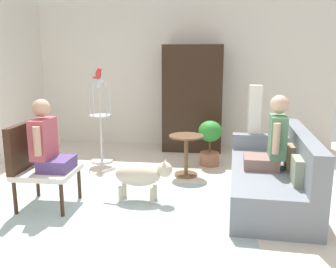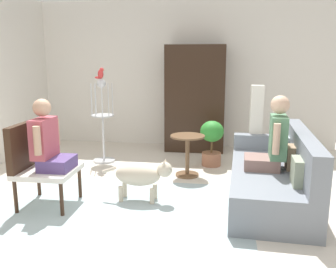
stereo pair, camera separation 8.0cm
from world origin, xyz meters
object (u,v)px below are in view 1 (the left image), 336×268
(bird_cage_stand, at_px, (101,123))
(parrot, at_px, (98,74))
(couch, at_px, (274,176))
(column_lamp, at_px, (254,130))
(person_on_armchair, at_px, (48,142))
(potted_plant, at_px, (210,140))
(armchair, at_px, (35,160))
(dog, at_px, (141,175))
(armoire_cabinet, at_px, (193,99))
(round_end_table, at_px, (186,151))
(person_on_couch, at_px, (272,140))

(bird_cage_stand, distance_m, parrot, 0.81)
(couch, height_order, column_lamp, column_lamp)
(person_on_armchair, bearing_deg, potted_plant, 46.70)
(armchair, bearing_deg, dog, 14.17)
(armchair, relative_size, dog, 1.12)
(bird_cage_stand, relative_size, armoire_cabinet, 0.71)
(round_end_table, distance_m, armoire_cabinet, 1.69)
(armchair, height_order, person_on_couch, person_on_couch)
(potted_plant, bearing_deg, person_on_armchair, -133.30)
(potted_plant, bearing_deg, dog, -115.92)
(person_on_couch, relative_size, round_end_table, 1.44)
(round_end_table, bearing_deg, dog, -113.86)
(person_on_armchair, relative_size, parrot, 4.59)
(dog, distance_m, parrot, 2.19)
(person_on_armchair, relative_size, round_end_table, 1.34)
(couch, bearing_deg, bird_cage_stand, 153.11)
(couch, xyz_separation_m, dog, (-1.60, -0.26, 0.03))
(couch, height_order, bird_cage_stand, bird_cage_stand)
(couch, bearing_deg, round_end_table, 145.91)
(person_on_armchair, height_order, dog, person_on_armchair)
(person_on_couch, distance_m, bird_cage_stand, 2.89)
(bird_cage_stand, xyz_separation_m, armoire_cabinet, (1.44, 1.04, 0.31))
(parrot, bearing_deg, bird_cage_stand, 0.00)
(dog, xyz_separation_m, bird_cage_stand, (-1.00, 1.58, 0.33))
(armchair, relative_size, bird_cage_stand, 0.71)
(person_on_couch, bearing_deg, armoire_cabinet, 114.91)
(bird_cage_stand, xyz_separation_m, potted_plant, (1.79, 0.04, -0.23))
(person_on_couch, distance_m, armoire_cabinet, 2.65)
(potted_plant, relative_size, column_lamp, 0.55)
(column_lamp, distance_m, armoire_cabinet, 1.67)
(person_on_armchair, height_order, armoire_cabinet, armoire_cabinet)
(armchair, xyz_separation_m, potted_plant, (1.97, 1.92, -0.13))
(parrot, bearing_deg, dog, -57.46)
(round_end_table, relative_size, parrot, 3.42)
(couch, bearing_deg, potted_plant, 120.85)
(round_end_table, xyz_separation_m, dog, (-0.46, -1.03, -0.04))
(couch, bearing_deg, armoire_cabinet, 116.26)
(armchair, bearing_deg, parrot, 84.67)
(dog, relative_size, bird_cage_stand, 0.63)
(parrot, relative_size, potted_plant, 0.24)
(bird_cage_stand, bearing_deg, person_on_couch, -27.94)
(dog, xyz_separation_m, column_lamp, (1.44, 1.31, 0.33))
(bird_cage_stand, height_order, parrot, parrot)
(couch, bearing_deg, parrot, 153.16)
(couch, xyz_separation_m, round_end_table, (-1.15, 0.78, 0.08))
(parrot, bearing_deg, potted_plant, 1.39)
(dog, relative_size, column_lamp, 0.66)
(potted_plant, bearing_deg, armoire_cabinet, 109.36)
(person_on_armchair, height_order, column_lamp, column_lamp)
(couch, relative_size, person_on_armchair, 2.59)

